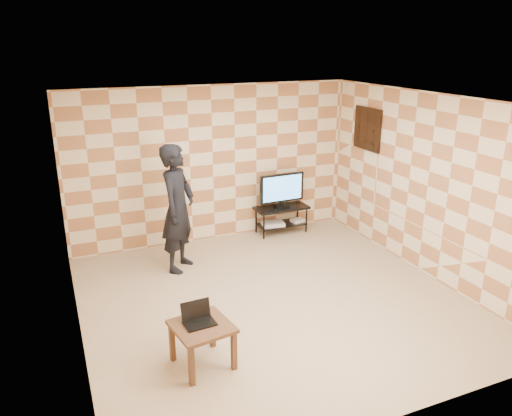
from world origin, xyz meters
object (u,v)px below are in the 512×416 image
(tv, at_px, (282,189))
(side_table, at_px, (202,332))
(tv_stand, at_px, (281,214))
(person, at_px, (178,208))

(tv, height_order, side_table, tv)
(tv_stand, bearing_deg, tv, -91.65)
(tv, relative_size, person, 0.44)
(tv_stand, height_order, person, person)
(side_table, bearing_deg, tv, 52.10)
(person, bearing_deg, tv_stand, -32.10)
(person, bearing_deg, side_table, -150.93)
(side_table, bearing_deg, tv_stand, 52.12)
(side_table, xyz_separation_m, person, (0.41, 2.49, 0.57))
(tv, xyz_separation_m, person, (-2.11, -0.74, 0.14))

